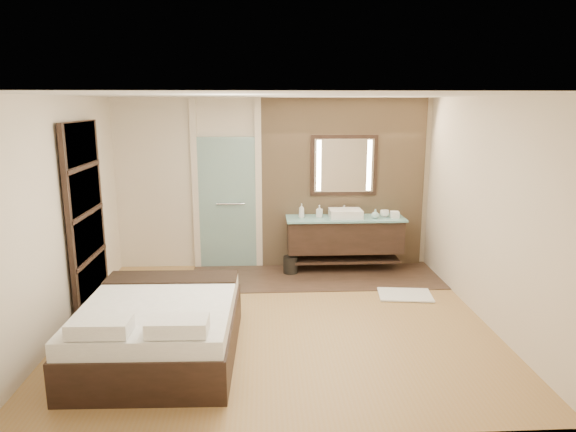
{
  "coord_description": "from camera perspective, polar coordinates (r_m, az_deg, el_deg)",
  "views": [
    {
      "loc": [
        -0.19,
        -5.86,
        2.62
      ],
      "look_at": [
        0.14,
        0.6,
        1.19
      ],
      "focal_mm": 32.0,
      "sensor_mm": 36.0,
      "label": 1
    }
  ],
  "objects": [
    {
      "name": "floor",
      "position": [
        6.42,
        -0.97,
        -11.59
      ],
      "size": [
        5.0,
        5.0,
        0.0
      ],
      "primitive_type": "plane",
      "color": "#A17843",
      "rests_on": "ground"
    },
    {
      "name": "tile_strip",
      "position": [
        7.94,
        3.0,
        -6.74
      ],
      "size": [
        3.8,
        1.3,
        0.01
      ],
      "primitive_type": "cube",
      "color": "#31241B",
      "rests_on": "floor"
    },
    {
      "name": "stone_wall",
      "position": [
        8.27,
        6.13,
        3.58
      ],
      "size": [
        2.6,
        0.08,
        2.7
      ],
      "primitive_type": "cube",
      "color": "#A07F5B",
      "rests_on": "floor"
    },
    {
      "name": "vanity",
      "position": [
        8.14,
        6.32,
        -2.1
      ],
      "size": [
        1.85,
        0.55,
        0.88
      ],
      "color": "black",
      "rests_on": "stone_wall"
    },
    {
      "name": "mirror_unit",
      "position": [
        8.18,
        6.23,
        5.6
      ],
      "size": [
        1.06,
        0.04,
        0.96
      ],
      "color": "black",
      "rests_on": "stone_wall"
    },
    {
      "name": "frosted_door",
      "position": [
        8.22,
        -6.76,
        2.05
      ],
      "size": [
        1.1,
        0.12,
        2.7
      ],
      "color": "#BEF0E9",
      "rests_on": "floor"
    },
    {
      "name": "shoji_partition",
      "position": [
        6.98,
        -21.51,
        -0.04
      ],
      "size": [
        0.06,
        1.2,
        2.4
      ],
      "color": "black",
      "rests_on": "floor"
    },
    {
      "name": "bed",
      "position": [
        5.66,
        -14.04,
        -11.97
      ],
      "size": [
        1.61,
        1.99,
        0.75
      ],
      "rotation": [
        0.0,
        0.0,
        -0.02
      ],
      "color": "black",
      "rests_on": "floor"
    },
    {
      "name": "bath_mat",
      "position": [
        7.37,
        12.88,
        -8.52
      ],
      "size": [
        0.77,
        0.58,
        0.02
      ],
      "primitive_type": "cube",
      "rotation": [
        0.0,
        0.0,
        -0.12
      ],
      "color": "white",
      "rests_on": "floor"
    },
    {
      "name": "waste_bin",
      "position": [
        8.05,
        0.27,
        -5.47
      ],
      "size": [
        0.24,
        0.24,
        0.28
      ],
      "primitive_type": "cylinder",
      "rotation": [
        0.0,
        0.0,
        0.07
      ],
      "color": "black",
      "rests_on": "floor"
    },
    {
      "name": "tissue_box",
      "position": [
        8.16,
        11.77,
        0.16
      ],
      "size": [
        0.12,
        0.12,
        0.1
      ],
      "primitive_type": "cube",
      "rotation": [
        0.0,
        0.0,
        -0.02
      ],
      "color": "white",
      "rests_on": "vanity"
    },
    {
      "name": "soap_bottle_a",
      "position": [
        7.98,
        1.51,
        0.6
      ],
      "size": [
        0.11,
        0.11,
        0.22
      ],
      "primitive_type": "imported",
      "rotation": [
        0.0,
        0.0,
        0.27
      ],
      "color": "silver",
      "rests_on": "vanity"
    },
    {
      "name": "soap_bottle_b",
      "position": [
        8.04,
        3.51,
        0.55
      ],
      "size": [
        0.11,
        0.11,
        0.19
      ],
      "primitive_type": "imported",
      "rotation": [
        0.0,
        0.0,
        -0.35
      ],
      "color": "#B2B2B2",
      "rests_on": "vanity"
    },
    {
      "name": "soap_bottle_c",
      "position": [
        8.04,
        9.67,
        0.24
      ],
      "size": [
        0.15,
        0.15,
        0.15
      ],
      "primitive_type": "imported",
      "rotation": [
        0.0,
        0.0,
        -0.32
      ],
      "color": "#A1CAC9",
      "rests_on": "vanity"
    },
    {
      "name": "cup",
      "position": [
        8.19,
        10.68,
        0.28
      ],
      "size": [
        0.14,
        0.14,
        0.11
      ],
      "primitive_type": "imported",
      "rotation": [
        0.0,
        0.0,
        0.02
      ],
      "color": "white",
      "rests_on": "vanity"
    }
  ]
}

